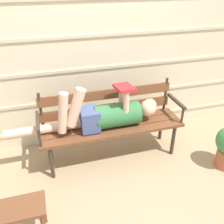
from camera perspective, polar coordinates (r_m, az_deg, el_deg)
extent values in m
plane|color=tan|center=(2.94, 1.09, -12.41)|extent=(12.00, 12.00, 0.00)
cube|color=beige|center=(3.00, -2.97, 13.90)|extent=(4.89, 0.06, 2.32)
cube|color=beige|center=(3.36, -2.41, -2.29)|extent=(4.89, 0.02, 0.04)
cube|color=beige|center=(3.17, -2.55, 3.63)|extent=(4.89, 0.02, 0.04)
cube|color=beige|center=(3.02, -2.72, 10.21)|extent=(4.89, 0.02, 0.04)
cube|color=beige|center=(2.92, -2.90, 17.37)|extent=(4.89, 0.02, 0.04)
cube|color=brown|center=(2.72, 0.84, -5.04)|extent=(1.64, 0.13, 0.04)
cube|color=brown|center=(2.83, 0.00, -3.48)|extent=(1.64, 0.13, 0.04)
cube|color=brown|center=(2.94, -0.77, -2.04)|extent=(1.64, 0.13, 0.04)
cube|color=brown|center=(2.93, -1.13, 0.79)|extent=(1.58, 0.05, 0.11)
cube|color=brown|center=(2.84, -1.16, 4.15)|extent=(1.58, 0.05, 0.11)
cylinder|color=#382D23|center=(2.81, -16.20, 0.35)|extent=(0.03, 0.03, 0.42)
cylinder|color=#382D23|center=(3.15, 12.29, 4.17)|extent=(0.03, 0.03, 0.42)
cylinder|color=#382D23|center=(2.75, -13.89, -11.38)|extent=(0.04, 0.04, 0.41)
cylinder|color=#382D23|center=(3.08, 13.98, -6.35)|extent=(0.04, 0.04, 0.41)
cylinder|color=#382D23|center=(3.01, -14.35, -7.38)|extent=(0.04, 0.04, 0.41)
cylinder|color=#382D23|center=(3.32, 11.28, -3.19)|extent=(0.04, 0.04, 0.41)
cube|color=#382D23|center=(2.64, -16.88, -2.05)|extent=(0.04, 0.40, 0.03)
cylinder|color=#382D23|center=(2.55, -16.46, -5.83)|extent=(0.03, 0.03, 0.20)
cube|color=#382D23|center=(3.01, 14.73, 2.45)|extent=(0.04, 0.40, 0.03)
cylinder|color=#382D23|center=(2.94, 16.03, -0.71)|extent=(0.03, 0.03, 0.20)
cylinder|color=#33703D|center=(2.76, 1.16, -0.70)|extent=(0.51, 0.26, 0.26)
cube|color=#475684|center=(2.70, -5.25, -1.65)|extent=(0.20, 0.25, 0.24)
sphere|color=beige|center=(2.87, 8.33, 0.89)|extent=(0.19, 0.19, 0.19)
sphere|color=#E0C67A|center=(2.86, 8.75, 1.53)|extent=(0.16, 0.16, 0.16)
cylinder|color=beige|center=(2.53, -8.43, 1.03)|extent=(0.24, 0.11, 0.43)
cylinder|color=beige|center=(2.54, -11.36, -0.30)|extent=(0.15, 0.09, 0.45)
cylinder|color=beige|center=(2.76, -15.44, -3.83)|extent=(0.82, 0.10, 0.10)
cylinder|color=beige|center=(2.64, 3.30, 1.63)|extent=(0.06, 0.06, 0.31)
cylinder|color=beige|center=(2.78, 2.21, 3.13)|extent=(0.06, 0.06, 0.31)
cube|color=red|center=(2.64, 2.83, 5.72)|extent=(0.20, 0.27, 0.05)
cube|color=brown|center=(2.20, -20.58, -20.18)|extent=(0.39, 0.25, 0.03)
cylinder|color=brown|center=(2.43, -23.60, -21.58)|extent=(0.04, 0.04, 0.34)
cylinder|color=brown|center=(2.39, -15.70, -20.85)|extent=(0.04, 0.04, 0.34)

